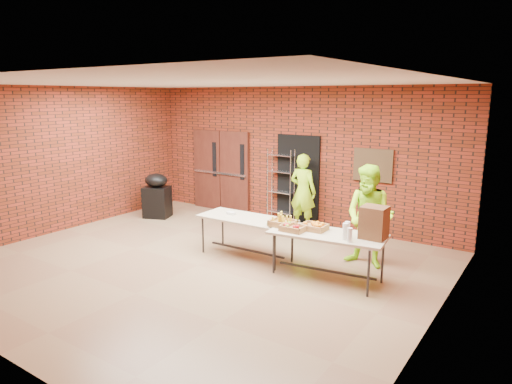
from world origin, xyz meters
TOP-DOWN VIEW (x-y plane):
  - room at (0.00, 0.00)m, footprint 8.08×7.08m
  - double_doors at (-2.20, 3.44)m, footprint 1.78×0.12m
  - dark_doorway at (0.10, 3.46)m, footprint 1.10×0.06m
  - bronze_plaque at (1.90, 3.45)m, footprint 0.85×0.04m
  - wire_rack at (-0.28, 3.32)m, footprint 0.66×0.26m
  - table_left at (0.44, 0.89)m, footprint 1.86×0.81m
  - table_right at (2.15, 0.77)m, footprint 1.97×1.02m
  - basket_bananas at (1.33, 0.72)m, footprint 0.43×0.33m
  - basket_oranges at (1.88, 0.82)m, footprint 0.42×0.32m
  - basket_apples at (1.62, 0.58)m, footprint 0.40×0.31m
  - muffin_tray at (1.16, 0.80)m, footprint 0.35×0.35m
  - napkin_box at (0.07, 0.90)m, footprint 0.16×0.11m
  - coffee_dispenser at (2.87, 0.94)m, footprint 0.39×0.35m
  - cup_stack_front at (2.52, 0.63)m, footprint 0.09×0.09m
  - cup_stack_mid at (2.63, 0.54)m, footprint 0.07×0.07m
  - cup_stack_back at (2.51, 0.74)m, footprint 0.09×0.09m
  - covered_grill at (-3.06, 1.96)m, footprint 0.75×0.70m
  - volunteer_woman at (0.43, 3.10)m, footprint 0.63×0.42m
  - volunteer_man at (2.52, 1.69)m, footprint 0.92×0.73m

SIDE VIEW (x-z plane):
  - covered_grill at x=-3.06m, z-range 0.00..1.10m
  - table_left at x=0.44m, z-range 0.32..1.07m
  - table_right at x=2.15m, z-range 0.32..1.10m
  - napkin_box at x=0.07m, z-range 0.76..0.81m
  - muffin_tray at x=1.16m, z-range 0.75..0.84m
  - basket_apples at x=1.62m, z-range 0.77..0.89m
  - basket_oranges at x=1.88m, z-range 0.77..0.90m
  - basket_bananas at x=1.33m, z-range 0.77..0.90m
  - volunteer_woman at x=0.43m, z-range 0.00..1.73m
  - wire_rack at x=-0.28m, z-range 0.00..1.76m
  - cup_stack_mid at x=2.63m, z-range 0.78..1.00m
  - cup_stack_back at x=2.51m, z-range 0.78..1.03m
  - cup_stack_front at x=2.52m, z-range 0.78..1.04m
  - volunteer_man at x=2.52m, z-range 0.00..1.82m
  - coffee_dispenser at x=2.87m, z-range 0.78..1.29m
  - dark_doorway at x=0.10m, z-range 0.00..2.10m
  - double_doors at x=-2.20m, z-range 0.00..2.10m
  - bronze_plaque at x=1.90m, z-range 1.20..1.90m
  - room at x=0.00m, z-range -0.04..3.24m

